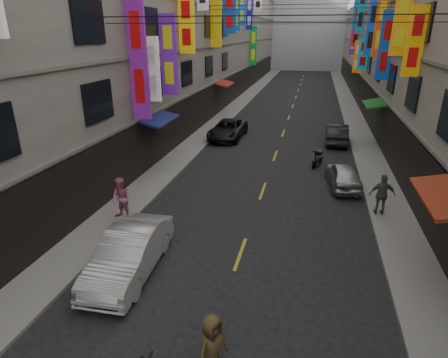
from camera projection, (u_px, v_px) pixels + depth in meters
The scene contains 16 objects.
sidewalk_left at pixel (227, 114), 36.76m from camera, with size 2.00×90.00×0.12m, color slate.
sidewalk_right at pixel (355, 120), 34.19m from camera, with size 2.00×90.00×0.12m, color slate.
building_row_left at pixel (164, 10), 34.58m from camera, with size 10.14×90.00×19.00m.
haze_block at pixel (310, 13), 76.67m from camera, with size 18.00×8.00×22.00m, color #A8AFBB.
shop_signage at pixel (286, 8), 25.94m from camera, with size 14.00×55.00×12.07m.
street_awnings at pixel (247, 123), 20.19m from camera, with size 13.99×35.20×0.41m.
overhead_cables at pixel (283, 9), 21.40m from camera, with size 14.00×38.04×1.24m.
lane_markings at pixel (286, 125), 32.78m from camera, with size 0.12×80.20×0.01m.
scooter_far_right at pixel (318, 159), 22.69m from camera, with size 0.73×1.76×1.14m.
car_left_mid at pixel (129, 253), 12.46m from camera, with size 1.61×4.61×1.52m, color beige.
car_left_far at pixel (228, 129), 28.40m from camera, with size 2.28×4.95×1.37m, color black.
car_right_mid at pixel (343, 175), 19.54m from camera, with size 1.51×3.76×1.28m, color #AAA9AE.
car_right_far at pixel (337, 133), 27.21m from camera, with size 1.49×4.27×1.41m, color #222329.
pedestrian_lfar at pixel (122, 199), 15.79m from camera, with size 0.90×0.62×1.85m, color #C06587.
pedestrian_rfar at pixel (382, 195), 16.21m from camera, with size 1.08×0.62×1.85m, color #545356.
pedestrian_crossing at pixel (212, 347), 8.61m from camera, with size 0.85×0.58×1.74m, color #4E3A1F.
Camera 1 is at (2.14, 6.38, 7.65)m, focal length 30.00 mm.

